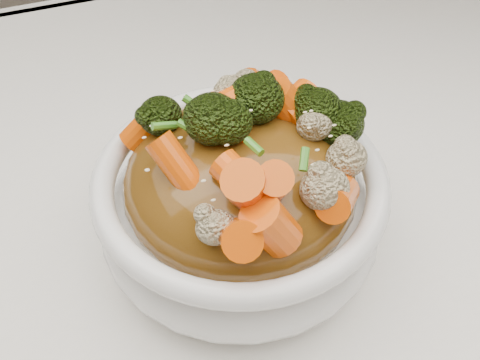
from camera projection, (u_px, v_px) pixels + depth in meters
name	position (u px, v px, depth m)	size (l,w,h in m)	color
tablecloth	(162.00, 263.00, 0.43)	(1.20, 0.80, 0.04)	white
bowl	(240.00, 209.00, 0.39)	(0.20, 0.20, 0.08)	white
sauce_base	(240.00, 183.00, 0.38)	(0.16, 0.16, 0.09)	#5E3A10
carrots	(240.00, 117.00, 0.33)	(0.16, 0.16, 0.05)	#F25907
broccoli	(240.00, 118.00, 0.34)	(0.16, 0.16, 0.04)	black
cauliflower	(240.00, 121.00, 0.34)	(0.16, 0.16, 0.03)	tan
scallions	(240.00, 116.00, 0.33)	(0.12, 0.12, 0.02)	#39811D
sesame_seeds	(240.00, 116.00, 0.33)	(0.14, 0.14, 0.01)	beige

